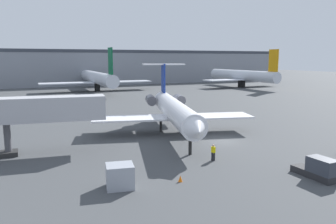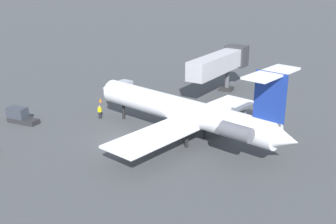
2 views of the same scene
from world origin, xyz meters
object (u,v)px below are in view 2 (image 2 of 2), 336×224
object	(u,v)px
cargo_container_uld	(124,87)
traffic_cone_near	(100,100)
regional_jet	(188,111)
jet_bridge	(222,62)
baggage_tug_trailing	(20,116)
ground_crew_marshaller	(100,112)

from	to	relation	value
cargo_container_uld	traffic_cone_near	world-z (taller)	cargo_container_uld
traffic_cone_near	regional_jet	bearing A→B (deg)	67.02
jet_bridge	cargo_container_uld	bearing A→B (deg)	-63.39
baggage_tug_trailing	traffic_cone_near	bearing A→B (deg)	159.67
baggage_tug_trailing	cargo_container_uld	size ratio (longest dim) A/B	1.65
jet_bridge	baggage_tug_trailing	size ratio (longest dim) A/B	3.62
jet_bridge	baggage_tug_trailing	world-z (taller)	jet_bridge
jet_bridge	baggage_tug_trailing	distance (m)	29.18
ground_crew_marshaller	cargo_container_uld	world-z (taller)	cargo_container_uld
ground_crew_marshaller	traffic_cone_near	size ratio (longest dim) A/B	3.07
ground_crew_marshaller	cargo_container_uld	bearing A→B (deg)	-164.09
ground_crew_marshaller	baggage_tug_trailing	bearing A→B (deg)	-54.83
regional_jet	traffic_cone_near	world-z (taller)	regional_jet
baggage_tug_trailing	traffic_cone_near	xyz separation A→B (m)	(-11.18, 4.14, -0.56)
regional_jet	cargo_container_uld	bearing A→B (deg)	-127.27
ground_crew_marshaller	traffic_cone_near	distance (m)	6.78
jet_bridge	cargo_container_uld	distance (m)	15.03
ground_crew_marshaller	baggage_tug_trailing	xyz separation A→B (m)	(5.61, -7.97, -0.02)
regional_jet	baggage_tug_trailing	bearing A→B (deg)	-78.73
jet_bridge	traffic_cone_near	bearing A→B (deg)	-50.29
regional_jet	traffic_cone_near	bearing A→B (deg)	-112.98
regional_jet	traffic_cone_near	xyz separation A→B (m)	(-7.04, -16.61, -3.10)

